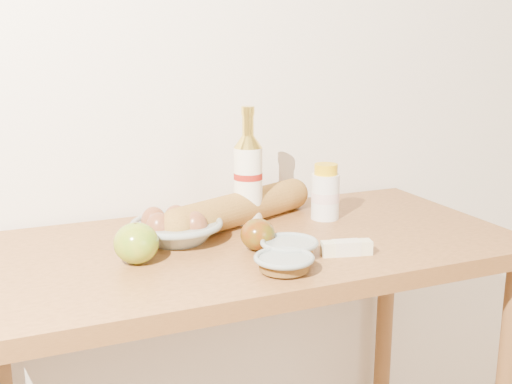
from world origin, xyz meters
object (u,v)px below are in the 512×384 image
at_px(cream_bottle, 325,193).
at_px(baguette, 240,208).
at_px(table, 251,292).
at_px(bourbon_bottle, 248,177).
at_px(egg_bowl, 177,228).

height_order(cream_bottle, baguette, cream_bottle).
distance_m(table, cream_bottle, 0.32).
bearing_deg(bourbon_bottle, cream_bottle, -36.70).
bearing_deg(egg_bowl, cream_bottle, 3.95).
relative_size(bourbon_bottle, baguette, 0.60).
bearing_deg(bourbon_bottle, table, -134.93).
height_order(table, cream_bottle, cream_bottle).
bearing_deg(table, bourbon_bottle, 69.92).
bearing_deg(baguette, cream_bottle, -33.71).
xyz_separation_m(bourbon_bottle, baguette, (-0.02, -0.01, -0.08)).
relative_size(cream_bottle, baguette, 0.30).
xyz_separation_m(table, baguette, (0.03, 0.13, 0.16)).
height_order(bourbon_bottle, baguette, bourbon_bottle).
bearing_deg(cream_bottle, bourbon_bottle, 178.79).
relative_size(table, egg_bowl, 4.72).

